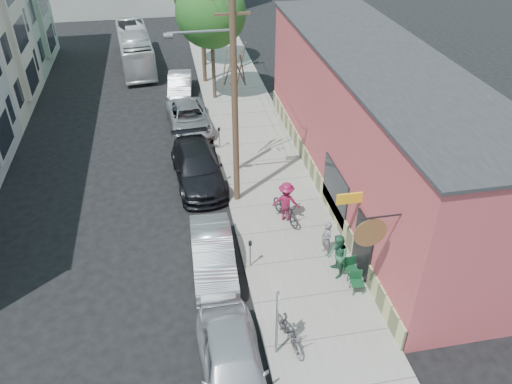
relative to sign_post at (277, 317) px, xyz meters
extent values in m
plane|color=black|center=(-2.35, 4.25, -1.83)|extent=(120.00, 120.00, 0.00)
cube|color=gray|center=(1.90, 15.25, -1.76)|extent=(4.50, 58.00, 0.15)
cube|color=#B6434A|center=(6.65, 9.25, 1.42)|extent=(5.00, 20.00, 6.50)
cube|color=#2B2B2D|center=(6.65, 9.25, 4.72)|extent=(5.20, 20.20, 0.12)
cube|color=#C0BE78|center=(4.13, 9.25, -1.28)|extent=(0.10, 20.00, 1.10)
cube|color=black|center=(4.12, 3.25, -0.53)|extent=(0.10, 1.60, 2.60)
cube|color=black|center=(4.12, 6.75, -0.23)|extent=(0.08, 3.00, 2.20)
cylinder|color=brown|center=(3.20, 1.05, 2.07)|extent=(1.10, 0.06, 1.10)
cube|color=gold|center=(3.65, 4.05, 1.27)|extent=(1.00, 0.08, 0.45)
cube|color=beige|center=(-11.60, 22.25, 2.67)|extent=(1.10, 3.20, 7.00)
cube|color=#90A289|center=(-11.60, 30.25, 2.67)|extent=(1.10, 3.20, 7.00)
cube|color=slate|center=(0.00, 0.00, -0.28)|extent=(0.07, 0.07, 2.80)
cube|color=silver|center=(0.00, 0.00, 0.72)|extent=(0.02, 0.45, 0.60)
cylinder|color=slate|center=(-0.10, 4.28, -1.13)|extent=(0.06, 0.06, 1.10)
cylinder|color=black|center=(-0.10, 4.28, -0.53)|extent=(0.14, 0.14, 0.18)
cylinder|color=slate|center=(-0.10, 14.07, -1.13)|extent=(0.06, 0.06, 1.10)
cylinder|color=black|center=(-0.10, 14.07, -0.53)|extent=(0.14, 0.14, 0.18)
cylinder|color=#503A28|center=(0.10, 9.01, 3.32)|extent=(0.28, 0.28, 10.00)
cube|color=#503A28|center=(0.10, 9.01, 6.92)|extent=(1.40, 0.10, 0.10)
cylinder|color=slate|center=(-2.40, 9.01, 6.22)|extent=(0.35, 0.24, 0.24)
cylinder|color=#503A28|center=(0.10, 24.06, 3.32)|extent=(0.28, 0.28, 10.00)
cylinder|color=#44392C|center=(0.45, 11.62, 0.75)|extent=(0.24, 0.24, 4.87)
cylinder|color=#44392C|center=(0.45, 21.02, 0.94)|extent=(0.24, 0.24, 5.25)
sphere|color=#265D20|center=(0.45, 21.02, 3.90)|extent=(4.35, 4.35, 4.35)
cylinder|color=#44392C|center=(0.45, 27.41, 0.89)|extent=(0.24, 0.24, 5.14)
imported|color=slate|center=(3.07, 4.44, -0.91)|extent=(0.48, 0.63, 1.55)
imported|color=#276342|center=(3.09, 3.15, -0.74)|extent=(0.74, 0.94, 1.88)
imported|color=maroon|center=(1.99, 7.01, -0.73)|extent=(1.39, 1.08, 1.90)
imported|color=black|center=(1.99, 7.01, -1.13)|extent=(1.33, 2.24, 1.11)
imported|color=black|center=(0.51, 0.40, -1.19)|extent=(0.82, 1.71, 0.99)
imported|color=slate|center=(0.60, 0.21, -1.25)|extent=(0.75, 1.71, 0.87)
imported|color=#BABBC3|center=(-1.55, -0.79, -0.98)|extent=(2.05, 5.00, 1.70)
imported|color=#B7B9C0|center=(-1.55, 4.51, -1.07)|extent=(1.74, 4.67, 1.52)
imported|color=black|center=(-1.55, 11.10, -1.01)|extent=(2.70, 5.82, 1.64)
imported|color=#999AA0|center=(-1.55, 17.00, -1.12)|extent=(2.78, 5.31, 1.43)
imported|color=#ABAEB3|center=(-1.78, 22.25, -1.12)|extent=(1.86, 4.46, 1.43)
imported|color=white|center=(-4.79, 28.73, -0.49)|extent=(3.12, 9.79, 2.68)
camera|label=1|loc=(-2.62, -10.35, 12.03)|focal=35.00mm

